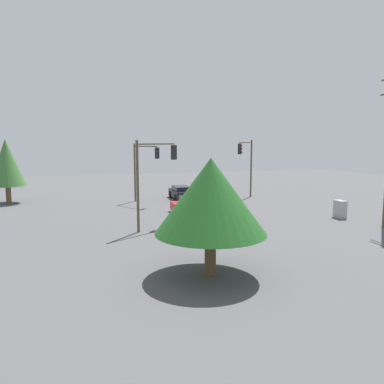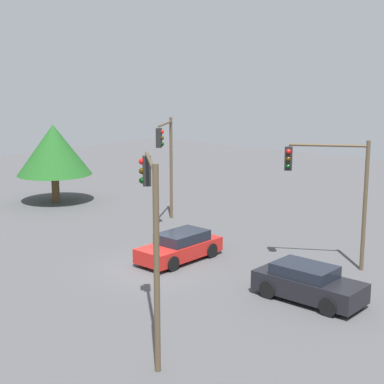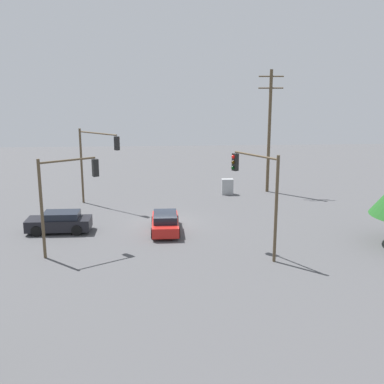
{
  "view_description": "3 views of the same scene",
  "coord_description": "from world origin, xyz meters",
  "px_view_note": "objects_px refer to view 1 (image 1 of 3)",
  "views": [
    {
      "loc": [
        30.77,
        -10.5,
        6.08
      ],
      "look_at": [
        1.08,
        -2.23,
        1.9
      ],
      "focal_mm": 35.0,
      "sensor_mm": 36.0,
      "label": 1
    },
    {
      "loc": [
        -18.34,
        17.99,
        8.62
      ],
      "look_at": [
        0.36,
        -2.89,
        3.04
      ],
      "focal_mm": 55.0,
      "sensor_mm": 36.0,
      "label": 2
    },
    {
      "loc": [
        -0.3,
        -32.88,
        10.34
      ],
      "look_at": [
        1.71,
        -2.1,
        2.89
      ],
      "focal_mm": 45.0,
      "sensor_mm": 36.0,
      "label": 3
    }
  ],
  "objects_px": {
    "traffic_signal_main": "(247,158)",
    "electrical_cabinet": "(340,209)",
    "traffic_signal_cross": "(153,169)",
    "traffic_signal_aux": "(144,163)",
    "sedan_dark": "(181,193)",
    "sedan_red": "(196,204)"
  },
  "relations": [
    {
      "from": "traffic_signal_main",
      "to": "electrical_cabinet",
      "type": "relative_size",
      "value": 4.43
    },
    {
      "from": "traffic_signal_main",
      "to": "traffic_signal_cross",
      "type": "relative_size",
      "value": 1.01
    },
    {
      "from": "traffic_signal_main",
      "to": "electrical_cabinet",
      "type": "xyz_separation_m",
      "value": [
        11.13,
        3.23,
        -3.59
      ]
    },
    {
      "from": "traffic_signal_aux",
      "to": "traffic_signal_main",
      "type": "bearing_deg",
      "value": 56.29
    },
    {
      "from": "sedan_dark",
      "to": "traffic_signal_aux",
      "type": "xyz_separation_m",
      "value": [
        1.32,
        -4.06,
        3.32
      ]
    },
    {
      "from": "electrical_cabinet",
      "to": "traffic_signal_aux",
      "type": "bearing_deg",
      "value": -129.47
    },
    {
      "from": "sedan_dark",
      "to": "electrical_cabinet",
      "type": "distance_m",
      "value": 16.25
    },
    {
      "from": "traffic_signal_aux",
      "to": "electrical_cabinet",
      "type": "xyz_separation_m",
      "value": [
        11.53,
        14.0,
        -3.31
      ]
    },
    {
      "from": "traffic_signal_aux",
      "to": "electrical_cabinet",
      "type": "bearing_deg",
      "value": 18.94
    },
    {
      "from": "traffic_signal_main",
      "to": "sedan_red",
      "type": "bearing_deg",
      "value": -12.16
    },
    {
      "from": "sedan_red",
      "to": "traffic_signal_cross",
      "type": "height_order",
      "value": "traffic_signal_cross"
    },
    {
      "from": "sedan_red",
      "to": "traffic_signal_main",
      "type": "distance_m",
      "value": 9.68
    },
    {
      "from": "traffic_signal_main",
      "to": "traffic_signal_cross",
      "type": "height_order",
      "value": "traffic_signal_main"
    },
    {
      "from": "traffic_signal_aux",
      "to": "electrical_cabinet",
      "type": "distance_m",
      "value": 18.44
    },
    {
      "from": "traffic_signal_cross",
      "to": "electrical_cabinet",
      "type": "distance_m",
      "value": 15.4
    },
    {
      "from": "sedan_dark",
      "to": "traffic_signal_main",
      "type": "bearing_deg",
      "value": -14.34
    },
    {
      "from": "traffic_signal_aux",
      "to": "traffic_signal_cross",
      "type": "bearing_deg",
      "value": -36.65
    },
    {
      "from": "traffic_signal_cross",
      "to": "electrical_cabinet",
      "type": "bearing_deg",
      "value": -34.34
    },
    {
      "from": "sedan_red",
      "to": "traffic_signal_cross",
      "type": "bearing_deg",
      "value": -40.82
    },
    {
      "from": "electrical_cabinet",
      "to": "traffic_signal_cross",
      "type": "bearing_deg",
      "value": -91.19
    },
    {
      "from": "sedan_dark",
      "to": "traffic_signal_aux",
      "type": "distance_m",
      "value": 5.4
    },
    {
      "from": "sedan_red",
      "to": "traffic_signal_main",
      "type": "relative_size",
      "value": 0.7
    }
  ]
}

